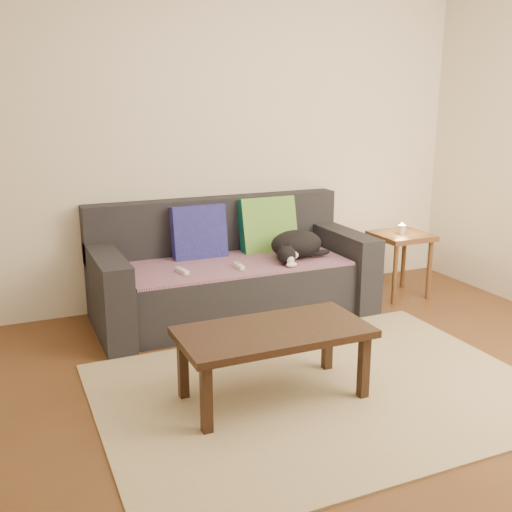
# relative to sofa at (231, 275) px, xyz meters

# --- Properties ---
(ground) EXTENTS (4.50, 4.50, 0.00)m
(ground) POSITION_rel_sofa_xyz_m (0.00, -1.57, -0.31)
(ground) COLOR brown
(ground) RESTS_ON ground
(back_wall) EXTENTS (4.50, 0.04, 2.60)m
(back_wall) POSITION_rel_sofa_xyz_m (0.00, 0.43, 0.99)
(back_wall) COLOR beige
(back_wall) RESTS_ON ground
(sofa) EXTENTS (2.10, 0.94, 0.87)m
(sofa) POSITION_rel_sofa_xyz_m (0.00, 0.00, 0.00)
(sofa) COLOR #232328
(sofa) RESTS_ON ground
(throw_blanket) EXTENTS (1.66, 0.74, 0.02)m
(throw_blanket) POSITION_rel_sofa_xyz_m (0.00, -0.09, 0.12)
(throw_blanket) COLOR #4B2B50
(throw_blanket) RESTS_ON sofa
(cushion_navy) EXTENTS (0.42, 0.17, 0.43)m
(cushion_navy) POSITION_rel_sofa_xyz_m (-0.20, 0.17, 0.32)
(cushion_navy) COLOR #131353
(cushion_navy) RESTS_ON throw_blanket
(cushion_green) EXTENTS (0.47, 0.22, 0.48)m
(cushion_green) POSITION_rel_sofa_xyz_m (0.39, 0.17, 0.32)
(cushion_green) COLOR #0D5541
(cushion_green) RESTS_ON throw_blanket
(cat) EXTENTS (0.50, 0.43, 0.22)m
(cat) POSITION_rel_sofa_xyz_m (0.47, -0.18, 0.23)
(cat) COLOR black
(cat) RESTS_ON throw_blanket
(wii_remote_a) EXTENTS (0.06, 0.15, 0.03)m
(wii_remote_a) POSITION_rel_sofa_xyz_m (-0.45, -0.21, 0.15)
(wii_remote_a) COLOR white
(wii_remote_a) RESTS_ON throw_blanket
(wii_remote_b) EXTENTS (0.04, 0.15, 0.03)m
(wii_remote_b) POSITION_rel_sofa_xyz_m (-0.03, -0.26, 0.15)
(wii_remote_b) COLOR white
(wii_remote_b) RESTS_ON throw_blanket
(side_table) EXTENTS (0.43, 0.43, 0.54)m
(side_table) POSITION_rel_sofa_xyz_m (1.47, -0.16, 0.14)
(side_table) COLOR brown
(side_table) RESTS_ON ground
(candle) EXTENTS (0.06, 0.06, 0.09)m
(candle) POSITION_rel_sofa_xyz_m (1.47, -0.16, 0.27)
(candle) COLOR beige
(candle) RESTS_ON side_table
(rug) EXTENTS (2.50, 1.80, 0.01)m
(rug) POSITION_rel_sofa_xyz_m (0.00, -1.42, -0.30)
(rug) COLOR tan
(rug) RESTS_ON ground
(coffee_table) EXTENTS (1.05, 0.53, 0.42)m
(coffee_table) POSITION_rel_sofa_xyz_m (-0.29, -1.38, 0.06)
(coffee_table) COLOR black
(coffee_table) RESTS_ON rug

